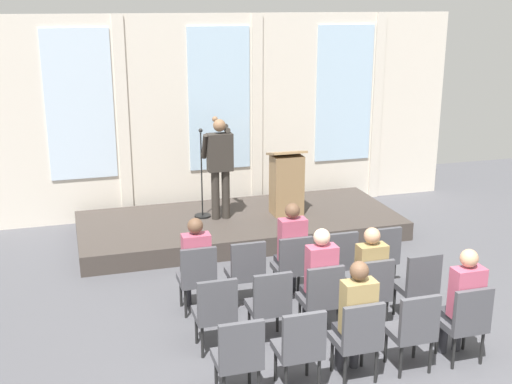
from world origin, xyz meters
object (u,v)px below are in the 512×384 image
Objects in this scene: chair_r0_c0 at (197,275)px; chair_r0_c3 at (338,258)px; speaker at (220,161)px; chair_r1_c2 at (322,295)px; audience_r1_c2 at (320,276)px; audience_r0_c0 at (196,259)px; chair_r2_c4 at (466,319)px; mic_stand at (202,198)px; chair_r0_c1 at (246,269)px; chair_r1_c1 at (270,302)px; chair_r2_c1 at (300,345)px; chair_r1_c3 at (371,289)px; chair_r0_c2 at (293,264)px; audience_r0_c2 at (291,246)px; audience_r1_c3 at (369,272)px; audience_r2_c4 at (463,299)px; chair_r0_c4 at (381,253)px; chair_r2_c2 at (358,336)px; lectern at (287,183)px; chair_r2_c3 at (413,327)px; audience_r2_c2 at (356,314)px; chair_r2_c0 at (239,354)px; chair_r1_c0 at (215,310)px; chair_r1_c4 at (418,282)px.

chair_r0_c0 is 1.95m from chair_r0_c3.
speaker is 3.89m from chair_r1_c2.
audience_r0_c0 is at bearing 141.79° from audience_r1_c2.
chair_r0_c0 is 3.31m from chair_r2_c4.
mic_stand reaches higher than chair_r0_c3.
chair_r0_c1 is 1.30m from chair_r0_c3.
chair_r1_c1 is 0.69m from audience_r1_c2.
speaker is 1.84× the size of chair_r2_c1.
speaker is 1.84× the size of chair_r1_c3.
chair_r0_c2 is 0.24m from audience_r0_c2.
audience_r1_c3 is 1.39× the size of chair_r2_c4.
chair_r0_c2 is 2.36m from audience_r2_c4.
audience_r1_c2 is (1.30, -0.94, 0.22)m from chair_r0_c0.
chair_r0_c4 is 1.00× the size of chair_r1_c3.
chair_r0_c0 and chair_r2_c2 have the same top height.
audience_r1_c3 is at bearing 7.17° from chair_r1_c2.
chair_r0_c4 and chair_r1_c1 have the same top height.
lectern is 1.23× the size of chair_r2_c3.
audience_r0_c2 reaches higher than chair_r2_c2.
chair_r2_c2 is at bearing -90.00° from audience_r1_c2.
lectern is 4.67m from audience_r2_c4.
audience_r2_c2 is (0.00, -1.96, 0.22)m from chair_r0_c2.
chair_r0_c0 is at bearing 152.40° from chair_r1_c3.
audience_r2_c4 reaches higher than chair_r2_c0.
audience_r1_c2 is at bearing 3.47° from chair_r1_c0.
chair_r1_c0 is 1.30m from chair_r1_c2.
chair_r0_c3 is 2.04m from chair_r2_c3.
chair_r2_c3 is (0.00, -1.10, -0.19)m from audience_r1_c3.
chair_r1_c0 is 1.00× the size of chair_r2_c4.
audience_r1_c2 is (1.30, -1.03, 0.04)m from audience_r0_c0.
audience_r0_c2 is at bearing -107.86° from lectern.
audience_r0_c2 reaches higher than audience_r2_c4.
lectern is 2.83m from chair_r0_c2.
chair_r1_c4 is at bearing -40.18° from audience_r0_c2.
chair_r0_c2 is 1.00× the size of chair_r1_c2.
speaker is 1.84× the size of chair_r0_c4.
audience_r2_c4 is (0.65, 0.08, 0.21)m from chair_r2_c3.
audience_r0_c2 reaches higher than chair_r0_c2.
chair_r0_c1 and chair_r2_c3 have the same top height.
chair_r2_c0 is (-1.95, -1.02, 0.00)m from chair_r1_c3.
chair_r0_c2 is 1.21m from chair_r1_c1.
chair_r1_c3 is at bearing -27.60° from chair_r0_c0.
chair_r1_c0 is at bearing -99.93° from mic_stand.
chair_r1_c4 is at bearing 90.00° from chair_r2_c4.
audience_r2_c4 reaches higher than chair_r1_c0.
audience_r2_c2 is at bearing -57.52° from audience_r0_c0.
chair_r2_c4 is at bearing -21.41° from chair_r1_c0.
chair_r0_c0 and chair_r0_c2 have the same top height.
audience_r1_c3 is 0.97× the size of audience_r2_c4.
chair_r2_c2 is 1.00× the size of chair_r2_c3.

